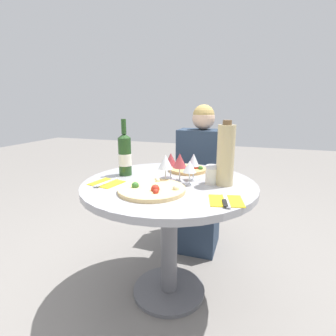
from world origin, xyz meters
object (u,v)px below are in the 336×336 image
(pizza_large, at_px, (152,189))
(dining_table, at_px, (169,205))
(wine_bottle, at_px, (125,155))
(seated_diner, at_px, (200,185))
(tall_carafe, at_px, (226,155))
(chair_behind_diner, at_px, (203,188))

(pizza_large, bearing_deg, dining_table, 80.16)
(pizza_large, height_order, wine_bottle, wine_bottle)
(seated_diner, distance_m, tall_carafe, 0.79)
(pizza_large, height_order, tall_carafe, tall_carafe)
(dining_table, bearing_deg, seated_diner, 86.66)
(dining_table, relative_size, seated_diner, 0.85)
(chair_behind_diner, relative_size, wine_bottle, 2.61)
(pizza_large, distance_m, tall_carafe, 0.43)
(chair_behind_diner, bearing_deg, pizza_large, 85.96)
(chair_behind_diner, xyz_separation_m, wine_bottle, (-0.35, -0.77, 0.42))
(pizza_large, xyz_separation_m, tall_carafe, (0.33, 0.23, 0.15))
(pizza_large, distance_m, wine_bottle, 0.39)
(dining_table, bearing_deg, chair_behind_diner, 87.25)
(seated_diner, xyz_separation_m, wine_bottle, (-0.35, -0.62, 0.35))
(chair_behind_diner, xyz_separation_m, seated_diner, (-0.00, -0.15, 0.07))
(dining_table, distance_m, wine_bottle, 0.41)
(wine_bottle, bearing_deg, seated_diner, 61.01)
(dining_table, relative_size, wine_bottle, 2.84)
(chair_behind_diner, height_order, seated_diner, seated_diner)
(seated_diner, bearing_deg, dining_table, 86.66)
(chair_behind_diner, distance_m, seated_diner, 0.16)
(dining_table, xyz_separation_m, seated_diner, (0.04, 0.69, -0.08))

